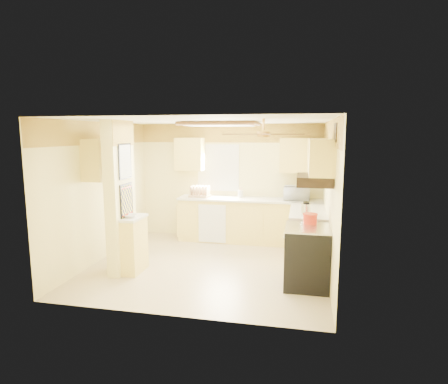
% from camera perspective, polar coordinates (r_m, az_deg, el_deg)
% --- Properties ---
extents(floor, '(4.00, 4.00, 0.00)m').
position_cam_1_polar(floor, '(6.71, -2.35, -11.07)').
color(floor, tan).
rests_on(floor, ground).
extents(ceiling, '(4.00, 4.00, 0.00)m').
position_cam_1_polar(ceiling, '(6.31, -2.50, 10.79)').
color(ceiling, white).
rests_on(ceiling, wall_back).
extents(wall_back, '(4.00, 0.00, 4.00)m').
position_cam_1_polar(wall_back, '(8.23, 0.84, 1.62)').
color(wall_back, '#FAEC99').
rests_on(wall_back, floor).
extents(wall_front, '(4.00, 0.00, 4.00)m').
position_cam_1_polar(wall_front, '(4.61, -8.27, -4.21)').
color(wall_front, '#FAEC99').
rests_on(wall_front, floor).
extents(wall_left, '(0.00, 3.80, 3.80)m').
position_cam_1_polar(wall_left, '(7.15, -18.15, 0.08)').
color(wall_left, '#FAEC99').
rests_on(wall_left, floor).
extents(wall_right, '(0.00, 3.80, 3.80)m').
position_cam_1_polar(wall_right, '(6.21, 15.75, -1.07)').
color(wall_right, '#FAEC99').
rests_on(wall_right, floor).
extents(wallpaper_border, '(4.00, 0.02, 0.40)m').
position_cam_1_polar(wallpaper_border, '(8.14, 0.83, 8.95)').
color(wallpaper_border, yellow).
rests_on(wallpaper_border, wall_back).
extents(partition_column, '(0.20, 0.70, 2.50)m').
position_cam_1_polar(partition_column, '(6.36, -15.54, -0.84)').
color(partition_column, '#FAEC99').
rests_on(partition_column, floor).
extents(partition_ledge, '(0.25, 0.55, 0.90)m').
position_cam_1_polar(partition_ledge, '(6.45, -13.49, -7.94)').
color(partition_ledge, '#F4DC65').
rests_on(partition_ledge, floor).
extents(ledge_top, '(0.28, 0.58, 0.04)m').
position_cam_1_polar(ledge_top, '(6.33, -13.65, -3.86)').
color(ledge_top, silver).
rests_on(ledge_top, partition_ledge).
extents(lower_cabinets_back, '(3.00, 0.60, 0.90)m').
position_cam_1_polar(lower_cabinets_back, '(8.00, 3.94, -4.44)').
color(lower_cabinets_back, '#F4DC65').
rests_on(lower_cabinets_back, floor).
extents(lower_cabinets_right, '(0.60, 1.40, 0.90)m').
position_cam_1_polar(lower_cabinets_right, '(6.96, 12.68, -6.66)').
color(lower_cabinets_right, '#F4DC65').
rests_on(lower_cabinets_right, floor).
extents(countertop_back, '(3.04, 0.64, 0.04)m').
position_cam_1_polar(countertop_back, '(7.89, 3.97, -1.13)').
color(countertop_back, silver).
rests_on(countertop_back, lower_cabinets_back).
extents(countertop_right, '(0.64, 1.44, 0.04)m').
position_cam_1_polar(countertop_right, '(6.85, 12.73, -2.86)').
color(countertop_right, silver).
rests_on(countertop_right, lower_cabinets_right).
extents(dishwasher_panel, '(0.58, 0.02, 0.80)m').
position_cam_1_polar(dishwasher_panel, '(7.84, -1.83, -4.84)').
color(dishwasher_panel, white).
rests_on(dishwasher_panel, lower_cabinets_back).
extents(window, '(0.92, 0.02, 1.02)m').
position_cam_1_polar(window, '(8.23, -0.88, 3.73)').
color(window, white).
rests_on(window, wall_back).
extents(upper_cab_back_left, '(0.60, 0.35, 0.70)m').
position_cam_1_polar(upper_cab_back_left, '(8.21, -5.25, 5.77)').
color(upper_cab_back_left, '#F4DC65').
rests_on(upper_cab_back_left, wall_back).
extents(upper_cab_back_right, '(0.90, 0.35, 0.70)m').
position_cam_1_polar(upper_cab_back_right, '(7.85, 11.83, 5.48)').
color(upper_cab_back_right, '#F4DC65').
rests_on(upper_cab_back_right, wall_back).
extents(upper_cab_right, '(0.35, 1.00, 0.70)m').
position_cam_1_polar(upper_cab_right, '(7.38, 13.96, 5.21)').
color(upper_cab_right, '#F4DC65').
rests_on(upper_cab_right, wall_right).
extents(upper_cab_left_wall, '(0.35, 0.75, 0.70)m').
position_cam_1_polar(upper_cab_left_wall, '(6.78, -18.17, 4.74)').
color(upper_cab_left_wall, '#F4DC65').
rests_on(upper_cab_left_wall, wall_left).
extents(upper_cab_over_stove, '(0.35, 0.76, 0.52)m').
position_cam_1_polar(upper_cab_over_stove, '(5.58, 14.62, 5.13)').
color(upper_cab_over_stove, '#F4DC65').
rests_on(upper_cab_over_stove, wall_right).
extents(stove, '(0.68, 0.77, 0.92)m').
position_cam_1_polar(stove, '(5.85, 12.51, -9.53)').
color(stove, black).
rests_on(stove, floor).
extents(range_hood, '(0.50, 0.76, 0.14)m').
position_cam_1_polar(range_hood, '(5.60, 13.62, 1.79)').
color(range_hood, black).
rests_on(range_hood, upper_cab_over_stove).
extents(poster_menu, '(0.02, 0.42, 0.57)m').
position_cam_1_polar(poster_menu, '(6.24, -14.86, 4.56)').
color(poster_menu, black).
rests_on(poster_menu, partition_column).
extents(poster_nashville, '(0.02, 0.42, 0.57)m').
position_cam_1_polar(poster_nashville, '(6.32, -14.62, -1.32)').
color(poster_nashville, black).
rests_on(poster_nashville, partition_column).
extents(ceiling_light_panel, '(1.35, 0.95, 0.06)m').
position_cam_1_polar(ceiling_light_panel, '(6.77, -0.60, 10.29)').
color(ceiling_light_panel, brown).
rests_on(ceiling_light_panel, ceiling).
extents(ceiling_fan, '(1.15, 1.15, 0.26)m').
position_cam_1_polar(ceiling_fan, '(5.44, 6.02, 8.81)').
color(ceiling_fan, gold).
rests_on(ceiling_fan, ceiling).
extents(vent_grate, '(0.02, 0.40, 0.25)m').
position_cam_1_polar(vent_grate, '(5.23, 16.66, 8.65)').
color(vent_grate, black).
rests_on(vent_grate, wall_right).
extents(microwave, '(0.53, 0.37, 0.29)m').
position_cam_1_polar(microwave, '(7.80, 11.07, -0.18)').
color(microwave, white).
rests_on(microwave, countertop_back).
extents(bowl, '(0.22, 0.22, 0.05)m').
position_cam_1_polar(bowl, '(6.29, -14.15, -3.54)').
color(bowl, white).
rests_on(bowl, ledge_top).
extents(dutch_oven, '(0.23, 0.23, 0.15)m').
position_cam_1_polar(dutch_oven, '(5.94, 12.98, -3.95)').
color(dutch_oven, red).
rests_on(dutch_oven, stove).
extents(kettle, '(0.16, 0.16, 0.24)m').
position_cam_1_polar(kettle, '(6.30, 12.40, -2.63)').
color(kettle, silver).
rests_on(kettle, countertop_right).
extents(dish_rack, '(0.45, 0.36, 0.24)m').
position_cam_1_polar(dish_rack, '(8.07, -3.72, -0.14)').
color(dish_rack, tan).
rests_on(dish_rack, countertop_back).
extents(utensil_crock, '(0.11, 0.11, 0.22)m').
position_cam_1_polar(utensil_crock, '(8.03, 2.54, -0.27)').
color(utensil_crock, white).
rests_on(utensil_crock, countertop_back).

